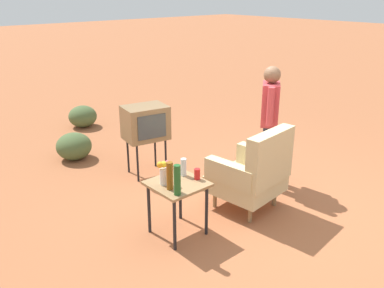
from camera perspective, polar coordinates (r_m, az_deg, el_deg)
The scene contains 12 objects.
ground_plane at distance 5.27m, azimuth 10.29°, elevation -8.62°, with size 60.00×60.00×0.00m, color #A05B38.
armchair at distance 4.98m, azimuth 8.52°, elevation -3.91°, with size 0.85×0.86×1.06m.
side_table at distance 4.43m, azimuth -2.05°, elevation -6.47°, with size 0.56×0.56×0.62m.
tv_on_stand at distance 5.83m, azimuth -6.51°, elevation 2.90°, with size 0.67×0.55×1.03m.
person_standing at distance 5.56m, azimuth 10.70°, elevation 3.48°, with size 0.46×0.40×1.64m.
bottle_short_clear at distance 4.51m, azimuth -1.19°, elevation -3.24°, with size 0.06×0.06×0.20m, color silver.
bottle_wine_green at distance 4.08m, azimuth -2.07°, elevation -5.03°, with size 0.07×0.07×0.32m, color #1E5623.
bottle_tall_amber at distance 4.19m, azimuth -3.12°, elevation -4.45°, with size 0.07×0.07×0.30m, color brown.
soda_can_red at distance 4.43m, azimuth 0.72°, elevation -4.20°, with size 0.07×0.07×0.12m, color red.
flower_vase at distance 4.29m, azimuth -3.94°, elevation -3.85°, with size 0.14×0.09×0.27m.
shrub_mid at distance 6.78m, azimuth -16.13°, elevation -0.30°, with size 0.56×0.56×0.43m, color #475B33.
shrub_far at distance 8.35m, azimuth -14.99°, elevation 3.74°, with size 0.55×0.55×0.42m, color #475B33.
Camera 1 is at (3.68, 2.78, 2.56)m, focal length 38.26 mm.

